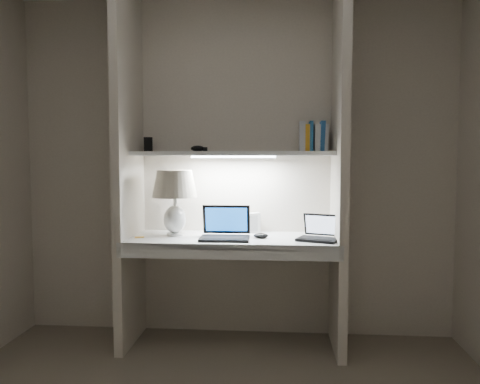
# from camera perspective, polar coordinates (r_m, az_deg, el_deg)

# --- Properties ---
(back_wall) EXTENTS (3.20, 0.01, 2.50)m
(back_wall) POSITION_cam_1_polar(r_m,az_deg,el_deg) (3.49, -0.53, 3.02)
(back_wall) COLOR beige
(back_wall) RESTS_ON floor
(alcove_panel_left) EXTENTS (0.06, 0.55, 2.50)m
(alcove_panel_left) POSITION_cam_1_polar(r_m,az_deg,el_deg) (3.37, -13.45, 2.88)
(alcove_panel_left) COLOR beige
(alcove_panel_left) RESTS_ON floor
(alcove_panel_right) EXTENTS (0.06, 0.55, 2.50)m
(alcove_panel_right) POSITION_cam_1_polar(r_m,az_deg,el_deg) (3.23, 12.05, 2.85)
(alcove_panel_right) COLOR beige
(alcove_panel_right) RESTS_ON floor
(desk) EXTENTS (1.40, 0.55, 0.04)m
(desk) POSITION_cam_1_polar(r_m,az_deg,el_deg) (3.27, -0.96, -5.87)
(desk) COLOR white
(desk) RESTS_ON alcove_panel_left
(desk_apron) EXTENTS (1.46, 0.03, 0.10)m
(desk_apron) POSITION_cam_1_polar(r_m,az_deg,el_deg) (3.02, -1.44, -7.28)
(desk_apron) COLOR silver
(desk_apron) RESTS_ON desk
(shelf) EXTENTS (1.40, 0.36, 0.03)m
(shelf) POSITION_cam_1_polar(r_m,az_deg,el_deg) (3.31, -0.81, 4.70)
(shelf) COLOR silver
(shelf) RESTS_ON back_wall
(strip_light) EXTENTS (0.60, 0.04, 0.02)m
(strip_light) POSITION_cam_1_polar(r_m,az_deg,el_deg) (3.31, -0.81, 4.32)
(strip_light) COLOR white
(strip_light) RESTS_ON shelf
(table_lamp) EXTENTS (0.32, 0.32, 0.46)m
(table_lamp) POSITION_cam_1_polar(r_m,az_deg,el_deg) (3.33, -7.97, 0.05)
(table_lamp) COLOR white
(table_lamp) RESTS_ON desk
(laptop_main) EXTENTS (0.34, 0.29, 0.22)m
(laptop_main) POSITION_cam_1_polar(r_m,az_deg,el_deg) (3.20, -1.80, -4.78)
(laptop_main) COLOR black
(laptop_main) RESTS_ON desk
(laptop_netbook) EXTENTS (0.33, 0.31, 0.17)m
(laptop_netbook) POSITION_cam_1_polar(r_m,az_deg,el_deg) (3.19, 9.69, -5.07)
(laptop_netbook) COLOR black
(laptop_netbook) RESTS_ON desk
(speaker) EXTENTS (0.12, 0.11, 0.15)m
(speaker) POSITION_cam_1_polar(r_m,az_deg,el_deg) (3.45, 1.50, -3.77)
(speaker) COLOR silver
(speaker) RESTS_ON desk
(mouse) EXTENTS (0.10, 0.07, 0.04)m
(mouse) POSITION_cam_1_polar(r_m,az_deg,el_deg) (3.21, 2.57, -5.35)
(mouse) COLOR black
(mouse) RESTS_ON desk
(cable_coil) EXTENTS (0.12, 0.12, 0.01)m
(cable_coil) POSITION_cam_1_polar(r_m,az_deg,el_deg) (3.21, -1.72, -5.58)
(cable_coil) COLOR black
(cable_coil) RESTS_ON desk
(sticky_note) EXTENTS (0.08, 0.08, 0.00)m
(sticky_note) POSITION_cam_1_polar(r_m,az_deg,el_deg) (3.33, -12.15, -5.41)
(sticky_note) COLOR gold
(sticky_note) RESTS_ON desk
(book_row) EXTENTS (0.20, 0.14, 0.22)m
(book_row) POSITION_cam_1_polar(r_m,az_deg,el_deg) (3.40, 8.92, 6.60)
(book_row) COLOR silver
(book_row) RESTS_ON shelf
(shelf_box) EXTENTS (0.07, 0.06, 0.11)m
(shelf_box) POSITION_cam_1_polar(r_m,az_deg,el_deg) (3.53, -11.13, 5.70)
(shelf_box) COLOR black
(shelf_box) RESTS_ON shelf
(shelf_gadget) EXTENTS (0.12, 0.10, 0.04)m
(shelf_gadget) POSITION_cam_1_polar(r_m,az_deg,el_deg) (3.40, -5.18, 5.30)
(shelf_gadget) COLOR black
(shelf_gadget) RESTS_ON shelf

